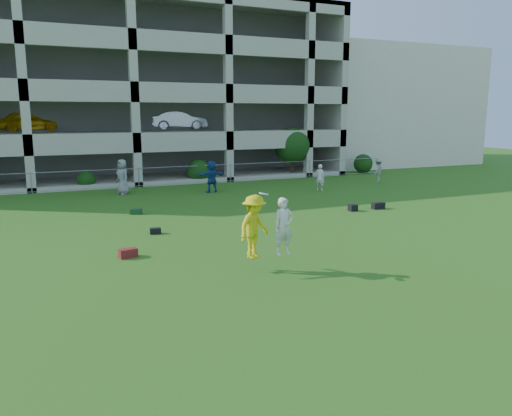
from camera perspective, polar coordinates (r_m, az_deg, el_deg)
name	(u,v)px	position (r m, az deg, el deg)	size (l,w,h in m)	color
ground	(276,280)	(13.62, 2.35, -8.18)	(100.00, 100.00, 0.00)	#235114
stucco_building	(364,108)	(48.89, 12.26, 11.15)	(16.00, 14.00, 10.00)	beige
bystander_c	(123,177)	(28.67, -15.01, 3.46)	(0.95, 0.62, 1.95)	gray
bystander_d	(212,176)	(28.56, -5.09, 3.62)	(1.69, 0.54, 1.82)	navy
bystander_e	(320,177)	(29.36, 7.32, 3.49)	(0.56, 0.37, 1.54)	silver
bystander_f	(378,170)	(33.67, 13.78, 4.21)	(1.02, 0.59, 1.58)	gray
bag_red_a	(128,253)	(16.11, -14.41, -5.01)	(0.55, 0.30, 0.28)	#5E2010
bag_black_b	(155,231)	(19.01, -11.43, -2.58)	(0.40, 0.25, 0.22)	black
crate_d	(353,208)	(23.44, 11.01, 0.03)	(0.35, 0.35, 0.30)	black
bag_black_e	(378,206)	(24.21, 13.79, 0.26)	(0.60, 0.30, 0.30)	black
bag_green_g	(136,211)	(22.93, -13.53, -0.37)	(0.50, 0.30, 0.25)	#143714
frisbee_contest	(260,227)	(13.98, 0.51, -2.14)	(1.71, 1.16, 1.92)	yellow
parking_garage	(113,92)	(39.69, -16.05, 12.61)	(30.00, 14.00, 12.00)	#9E998C
fence	(139,177)	(31.31, -13.26, 3.45)	(36.06, 0.06, 1.20)	gray
shrub_row	(206,159)	(33.03, -5.69, 5.61)	(34.38, 2.52, 3.50)	#163D11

